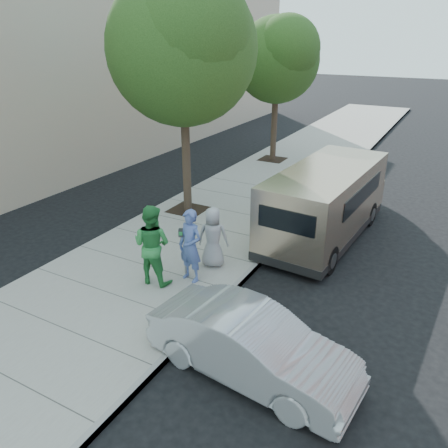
{
  "coord_description": "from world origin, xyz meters",
  "views": [
    {
      "loc": [
        5.64,
        -9.47,
        5.85
      ],
      "look_at": [
        0.45,
        0.01,
        1.1
      ],
      "focal_mm": 35.0,
      "sensor_mm": 36.0,
      "label": 1
    }
  ],
  "objects_px": {
    "tree_near": "(183,44)",
    "person_striped_polo": "(274,210)",
    "person_officer": "(190,246)",
    "person_green_shirt": "(152,245)",
    "sedan": "(251,345)",
    "person_gray_shirt": "(213,237)",
    "van": "(326,201)",
    "tree_far": "(278,56)",
    "parking_meter": "(185,243)"
  },
  "relations": [
    {
      "from": "van",
      "to": "person_gray_shirt",
      "type": "bearing_deg",
      "value": -116.13
    },
    {
      "from": "person_green_shirt",
      "to": "person_striped_polo",
      "type": "height_order",
      "value": "person_green_shirt"
    },
    {
      "from": "person_gray_shirt",
      "to": "person_striped_polo",
      "type": "distance_m",
      "value": 2.47
    },
    {
      "from": "parking_meter",
      "to": "person_green_shirt",
      "type": "distance_m",
      "value": 0.8
    },
    {
      "from": "sedan",
      "to": "person_green_shirt",
      "type": "relative_size",
      "value": 1.97
    },
    {
      "from": "person_striped_polo",
      "to": "person_green_shirt",
      "type": "bearing_deg",
      "value": 28.74
    },
    {
      "from": "tree_far",
      "to": "person_officer",
      "type": "height_order",
      "value": "tree_far"
    },
    {
      "from": "van",
      "to": "person_officer",
      "type": "height_order",
      "value": "van"
    },
    {
      "from": "tree_near",
      "to": "person_gray_shirt",
      "type": "xyz_separation_m",
      "value": [
        2.72,
        -3.02,
        -4.58
      ]
    },
    {
      "from": "person_green_shirt",
      "to": "parking_meter",
      "type": "bearing_deg",
      "value": -139.43
    },
    {
      "from": "sedan",
      "to": "person_striped_polo",
      "type": "relative_size",
      "value": 2.26
    },
    {
      "from": "parking_meter",
      "to": "van",
      "type": "distance_m",
      "value": 4.85
    },
    {
      "from": "parking_meter",
      "to": "person_officer",
      "type": "bearing_deg",
      "value": -33.62
    },
    {
      "from": "parking_meter",
      "to": "person_striped_polo",
      "type": "distance_m",
      "value": 3.38
    },
    {
      "from": "van",
      "to": "person_green_shirt",
      "type": "relative_size",
      "value": 3.07
    },
    {
      "from": "sedan",
      "to": "person_officer",
      "type": "bearing_deg",
      "value": 57.63
    },
    {
      "from": "tree_far",
      "to": "sedan",
      "type": "relative_size",
      "value": 1.63
    },
    {
      "from": "person_officer",
      "to": "person_green_shirt",
      "type": "relative_size",
      "value": 0.92
    },
    {
      "from": "van",
      "to": "person_officer",
      "type": "distance_m",
      "value": 4.8
    },
    {
      "from": "sedan",
      "to": "person_striped_polo",
      "type": "height_order",
      "value": "person_striped_polo"
    },
    {
      "from": "sedan",
      "to": "person_officer",
      "type": "relative_size",
      "value": 2.13
    },
    {
      "from": "person_striped_polo",
      "to": "sedan",
      "type": "bearing_deg",
      "value": 70.61
    },
    {
      "from": "person_officer",
      "to": "tree_near",
      "type": "bearing_deg",
      "value": 133.52
    },
    {
      "from": "van",
      "to": "person_officer",
      "type": "relative_size",
      "value": 3.33
    },
    {
      "from": "person_officer",
      "to": "person_striped_polo",
      "type": "bearing_deg",
      "value": 85.31
    },
    {
      "from": "tree_far",
      "to": "van",
      "type": "height_order",
      "value": "tree_far"
    },
    {
      "from": "tree_near",
      "to": "tree_far",
      "type": "distance_m",
      "value": 7.63
    },
    {
      "from": "person_green_shirt",
      "to": "person_gray_shirt",
      "type": "relative_size",
      "value": 1.23
    },
    {
      "from": "sedan",
      "to": "person_officer",
      "type": "height_order",
      "value": "person_officer"
    },
    {
      "from": "tree_near",
      "to": "sedan",
      "type": "bearing_deg",
      "value": -48.96
    },
    {
      "from": "tree_near",
      "to": "sedan",
      "type": "relative_size",
      "value": 1.89
    },
    {
      "from": "tree_near",
      "to": "person_striped_polo",
      "type": "bearing_deg",
      "value": -10.87
    },
    {
      "from": "person_officer",
      "to": "person_striped_polo",
      "type": "xyz_separation_m",
      "value": [
        0.85,
        3.26,
        -0.05
      ]
    },
    {
      "from": "tree_near",
      "to": "person_green_shirt",
      "type": "bearing_deg",
      "value": -67.49
    },
    {
      "from": "sedan",
      "to": "person_gray_shirt",
      "type": "relative_size",
      "value": 2.43
    },
    {
      "from": "tree_near",
      "to": "van",
      "type": "height_order",
      "value": "tree_near"
    },
    {
      "from": "person_green_shirt",
      "to": "person_striped_polo",
      "type": "relative_size",
      "value": 1.15
    },
    {
      "from": "person_striped_polo",
      "to": "tree_near",
      "type": "bearing_deg",
      "value": -48.93
    },
    {
      "from": "tree_far",
      "to": "person_green_shirt",
      "type": "distance_m",
      "value": 12.73
    },
    {
      "from": "parking_meter",
      "to": "person_officer",
      "type": "height_order",
      "value": "person_officer"
    },
    {
      "from": "person_striped_polo",
      "to": "parking_meter",
      "type": "bearing_deg",
      "value": 33.89
    },
    {
      "from": "van",
      "to": "person_striped_polo",
      "type": "height_order",
      "value": "van"
    },
    {
      "from": "person_officer",
      "to": "tree_far",
      "type": "bearing_deg",
      "value": 112.68
    },
    {
      "from": "person_officer",
      "to": "person_green_shirt",
      "type": "bearing_deg",
      "value": -136.27
    },
    {
      "from": "tree_near",
      "to": "van",
      "type": "relative_size",
      "value": 1.21
    },
    {
      "from": "parking_meter",
      "to": "van",
      "type": "relative_size",
      "value": 0.21
    },
    {
      "from": "person_officer",
      "to": "person_striped_polo",
      "type": "relative_size",
      "value": 1.06
    },
    {
      "from": "person_gray_shirt",
      "to": "person_striped_polo",
      "type": "bearing_deg",
      "value": -128.15
    },
    {
      "from": "tree_far",
      "to": "person_officer",
      "type": "bearing_deg",
      "value": -77.27
    },
    {
      "from": "tree_near",
      "to": "parking_meter",
      "type": "relative_size",
      "value": 5.68
    }
  ]
}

